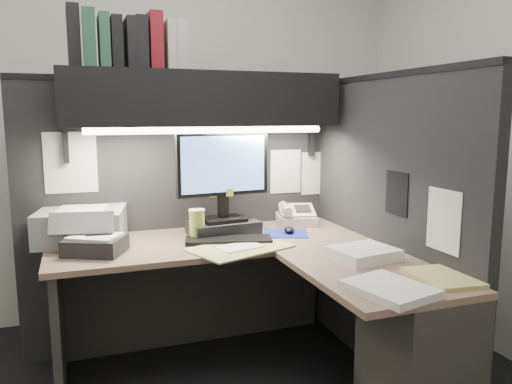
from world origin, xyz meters
TOP-DOWN VIEW (x-y plane):
  - wall_back at (0.00, 1.50)m, footprint 3.50×0.04m
  - wall_front at (0.00, -1.50)m, footprint 3.50×0.04m
  - partition_back at (0.03, 0.93)m, footprint 1.90×0.06m
  - partition_right at (0.98, 0.18)m, footprint 0.06×1.50m
  - desk at (0.43, -0.00)m, footprint 1.70×1.53m
  - overhead_shelf at (0.12, 0.75)m, footprint 1.55×0.34m
  - task_light_tube at (0.12, 0.61)m, footprint 1.32×0.04m
  - monitor at (0.21, 0.66)m, footprint 0.54×0.27m
  - keyboard at (0.19, 0.47)m, footprint 0.49×0.26m
  - mousepad at (0.55, 0.54)m, footprint 0.31×0.30m
  - mouse at (0.57, 0.54)m, footprint 0.09×0.11m
  - telephone at (0.72, 0.76)m, footprint 0.29×0.30m
  - coffee_cup at (0.04, 0.59)m, footprint 0.11×0.11m
  - printer at (-0.56, 0.75)m, footprint 0.51×0.45m
  - notebook_stack at (-0.50, 0.48)m, footprint 0.34×0.32m
  - open_folder at (0.20, 0.32)m, footprint 0.58×0.47m
  - paper_stack_a at (0.70, -0.06)m, footprint 0.32×0.28m
  - paper_stack_b at (0.55, -0.49)m, footprint 0.32×0.37m
  - manila_stack at (0.85, -0.43)m, footprint 0.27×0.32m
  - binder_row at (-0.28, 0.75)m, footprint 0.61×0.25m
  - pinned_papers at (0.42, 0.56)m, footprint 1.76×1.31m

SIDE VIEW (x-z plane):
  - desk at x=0.43m, z-range 0.08..0.81m
  - mousepad at x=0.55m, z-range 0.73..0.73m
  - open_folder at x=0.20m, z-range 0.73..0.74m
  - manila_stack at x=0.85m, z-range 0.73..0.75m
  - keyboard at x=0.19m, z-range 0.73..0.75m
  - paper_stack_b at x=0.55m, z-range 0.73..0.76m
  - mouse at x=0.57m, z-range 0.73..0.77m
  - paper_stack_a at x=0.70m, z-range 0.73..0.79m
  - notebook_stack at x=-0.50m, z-range 0.73..0.81m
  - telephone at x=0.72m, z-range 0.73..0.83m
  - partition_back at x=0.03m, z-range 0.00..1.60m
  - partition_right at x=0.98m, z-range 0.00..1.60m
  - coffee_cup at x=0.04m, z-range 0.73..0.89m
  - printer at x=-0.56m, z-range 0.73..0.91m
  - monitor at x=0.21m, z-range 0.67..1.26m
  - pinned_papers at x=0.42m, z-range 0.80..1.31m
  - task_light_tube at x=0.12m, z-range 1.31..1.35m
  - wall_back at x=0.00m, z-range 0.00..2.70m
  - wall_front at x=0.00m, z-range 0.00..2.70m
  - overhead_shelf at x=0.12m, z-range 1.35..1.65m
  - binder_row at x=-0.28m, z-range 1.64..1.94m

